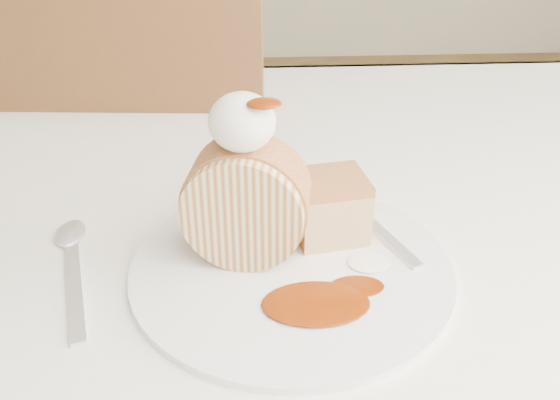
{
  "coord_description": "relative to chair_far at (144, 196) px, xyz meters",
  "views": [
    {
      "loc": [
        -0.05,
        -0.38,
        1.1
      ],
      "look_at": [
        -0.03,
        0.09,
        0.82
      ],
      "focal_mm": 40.0,
      "sensor_mm": 36.0,
      "label": 1
    }
  ],
  "objects": [
    {
      "name": "cake_chunk",
      "position": [
        0.27,
        -0.47,
        0.25
      ],
      "size": [
        0.07,
        0.07,
        0.05
      ],
      "primitive_type": "cube",
      "rotation": [
        0.0,
        0.0,
        0.17
      ],
      "color": "#BC7747",
      "rests_on": "plate"
    },
    {
      "name": "table",
      "position": [
        0.24,
        -0.39,
        0.13
      ],
      "size": [
        1.4,
        0.9,
        0.75
      ],
      "color": "white",
      "rests_on": "ground"
    },
    {
      "name": "roulade_slice",
      "position": [
        0.19,
        -0.49,
        0.28
      ],
      "size": [
        0.12,
        0.08,
        0.11
      ],
      "primitive_type": "cylinder",
      "rotation": [
        1.57,
        0.0,
        -0.18
      ],
      "color": "beige",
      "rests_on": "plate"
    },
    {
      "name": "whipped_cream",
      "position": [
        0.19,
        -0.49,
        0.36
      ],
      "size": [
        0.06,
        0.06,
        0.05
      ],
      "primitive_type": "ellipsoid",
      "color": "white",
      "rests_on": "roulade_slice"
    },
    {
      "name": "plate",
      "position": [
        0.23,
        -0.51,
        0.22
      ],
      "size": [
        0.34,
        0.34,
        0.01
      ],
      "primitive_type": "cylinder",
      "rotation": [
        0.0,
        0.0,
        0.17
      ],
      "color": "white",
      "rests_on": "table"
    },
    {
      "name": "caramel_pool",
      "position": [
        0.24,
        -0.57,
        0.22
      ],
      "size": [
        0.1,
        0.07,
        0.0
      ],
      "primitive_type": null,
      "rotation": [
        0.0,
        0.0,
        0.17
      ],
      "color": "#692204",
      "rests_on": "plate"
    },
    {
      "name": "caramel_drizzle",
      "position": [
        0.2,
        -0.51,
        0.38
      ],
      "size": [
        0.03,
        0.02,
        0.01
      ],
      "primitive_type": "ellipsoid",
      "color": "#692204",
      "rests_on": "whipped_cream"
    },
    {
      "name": "chair_far",
      "position": [
        0.0,
        0.0,
        0.0
      ],
      "size": [
        0.47,
        0.47,
        0.94
      ],
      "rotation": [
        0.0,
        0.0,
        3.07
      ],
      "color": "brown",
      "rests_on": "ground"
    },
    {
      "name": "spoon",
      "position": [
        0.04,
        -0.53,
        0.22
      ],
      "size": [
        0.07,
        0.17,
        0.0
      ],
      "primitive_type": "cube",
      "rotation": [
        0.0,
        0.0,
        0.26
      ],
      "color": "silver",
      "rests_on": "table"
    },
    {
      "name": "fork",
      "position": [
        0.32,
        -0.47,
        0.22
      ],
      "size": [
        0.09,
        0.17,
        0.0
      ],
      "primitive_type": "cube",
      "rotation": [
        0.0,
        0.0,
        0.38
      ],
      "color": "silver",
      "rests_on": "plate"
    }
  ]
}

